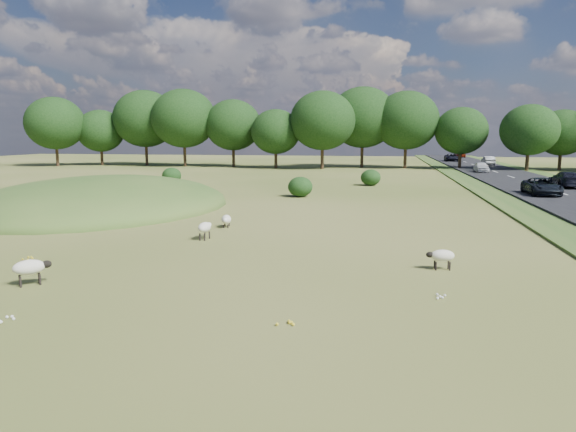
% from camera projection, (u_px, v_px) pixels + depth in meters
% --- Properties ---
extents(ground, '(160.00, 160.00, 0.00)m').
position_uv_depth(ground, '(300.00, 196.00, 39.69)').
color(ground, '#41561B').
rests_on(ground, ground).
extents(mound, '(16.00, 20.00, 4.00)m').
position_uv_depth(mound, '(103.00, 207.00, 34.05)').
color(mound, '#33561E').
rests_on(mound, ground).
extents(road, '(8.00, 150.00, 0.25)m').
position_uv_depth(road, '(538.00, 187.00, 45.84)').
color(road, black).
rests_on(road, ground).
extents(treeline, '(96.28, 14.66, 11.70)m').
position_uv_depth(treeline, '(332.00, 122.00, 73.29)').
color(treeline, black).
rests_on(treeline, ground).
extents(shrubs, '(21.24, 11.92, 1.55)m').
position_uv_depth(shrubs, '(277.00, 179.00, 45.91)').
color(shrubs, black).
rests_on(shrubs, ground).
extents(sheep_0, '(0.56, 1.12, 0.80)m').
position_uv_depth(sheep_0, '(205.00, 227.00, 23.20)').
color(sheep_0, beige).
rests_on(sheep_0, ground).
extents(sheep_1, '(1.09, 1.03, 0.83)m').
position_uv_depth(sheep_1, '(30.00, 267.00, 16.09)').
color(sheep_1, beige).
rests_on(sheep_1, ground).
extents(sheep_2, '(1.03, 0.55, 0.72)m').
position_uv_depth(sheep_2, '(442.00, 256.00, 17.96)').
color(sheep_2, beige).
rests_on(sheep_2, ground).
extents(sheep_3, '(0.62, 1.14, 0.64)m').
position_uv_depth(sheep_3, '(226.00, 220.00, 26.31)').
color(sheep_3, beige).
rests_on(sheep_3, ground).
extents(car_0, '(2.08, 4.52, 1.26)m').
position_uv_depth(car_0, '(542.00, 186.00, 38.60)').
color(car_0, black).
rests_on(car_0, road).
extents(car_1, '(1.48, 3.68, 1.25)m').
position_uv_depth(car_1, '(481.00, 167.00, 62.49)').
color(car_1, silver).
rests_on(car_1, road).
extents(car_2, '(1.40, 4.02, 1.33)m').
position_uv_depth(car_2, '(488.00, 161.00, 77.00)').
color(car_2, '#A2A5A9').
rests_on(car_2, road).
extents(car_4, '(1.71, 4.21, 1.22)m').
position_uv_depth(car_4, '(460.00, 154.00, 104.50)').
color(car_4, maroon).
rests_on(car_4, road).
extents(car_5, '(1.90, 4.68, 1.36)m').
position_uv_depth(car_5, '(566.00, 179.00, 44.24)').
color(car_5, black).
rests_on(car_5, road).
extents(car_6, '(2.13, 4.62, 1.28)m').
position_uv_depth(car_6, '(452.00, 157.00, 89.20)').
color(car_6, black).
rests_on(car_6, road).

